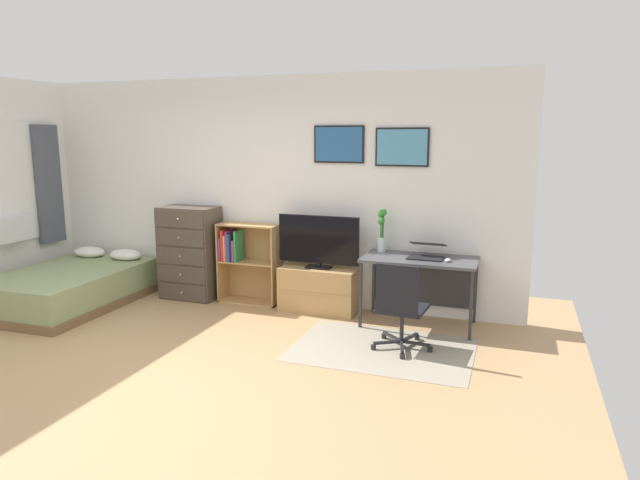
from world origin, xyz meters
TOP-DOWN VIEW (x-y plane):
  - ground_plane at (0.00, 0.00)m, footprint 7.20×7.20m
  - wall_back_with_posters at (0.02, 2.43)m, footprint 6.12×0.09m
  - area_rug at (1.75, 1.24)m, footprint 1.70×1.20m
  - bed at (-2.14, 1.41)m, footprint 1.35×1.97m
  - dresser at (-0.93, 2.15)m, footprint 0.70×0.46m
  - bookshelf at (-0.22, 2.23)m, footprint 0.74×0.30m
  - tv_stand at (0.77, 2.17)m, footprint 0.89×0.41m
  - television at (0.77, 2.15)m, footprint 0.96×0.16m
  - desk at (1.95, 2.14)m, footprint 1.19×0.63m
  - office_chair at (1.90, 1.26)m, footprint 0.57×0.58m
  - laptop at (2.01, 2.12)m, footprint 0.38×0.41m
  - computer_mouse at (2.24, 1.98)m, footprint 0.06×0.10m
  - bamboo_vase at (1.48, 2.25)m, footprint 0.10×0.11m

SIDE VIEW (x-z plane):
  - ground_plane at x=0.00m, z-range 0.00..0.00m
  - area_rug at x=1.75m, z-range 0.00..0.01m
  - bed at x=-2.14m, z-range -0.06..0.50m
  - tv_stand at x=0.77m, z-range 0.00..0.51m
  - office_chair at x=1.90m, z-range 0.03..0.89m
  - bookshelf at x=-0.22m, z-range 0.06..1.03m
  - dresser at x=-0.93m, z-range 0.00..1.15m
  - desk at x=1.95m, z-range 0.24..0.98m
  - computer_mouse at x=2.24m, z-range 0.74..0.77m
  - laptop at x=2.01m, z-range 0.72..0.89m
  - television at x=0.77m, z-range 0.52..1.13m
  - bamboo_vase at x=1.48m, z-range 0.76..1.24m
  - wall_back_with_posters at x=0.02m, z-range 0.01..2.71m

